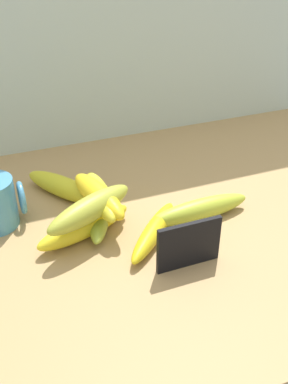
# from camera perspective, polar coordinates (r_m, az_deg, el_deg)

# --- Properties ---
(counter_top) EXTENTS (1.10, 0.76, 0.03)m
(counter_top) POSITION_cam_1_polar(r_m,az_deg,el_deg) (0.88, 4.96, -3.51)
(counter_top) COLOR #A78351
(counter_top) RESTS_ON ground
(back_wall) EXTENTS (1.30, 0.02, 0.70)m
(back_wall) POSITION_cam_1_polar(r_m,az_deg,el_deg) (1.09, -3.87, 22.68)
(back_wall) COLOR beige
(back_wall) RESTS_ON ground
(chalkboard_sign) EXTENTS (0.11, 0.02, 0.08)m
(chalkboard_sign) POSITION_cam_1_polar(r_m,az_deg,el_deg) (0.73, 5.69, -6.85)
(chalkboard_sign) COLOR black
(chalkboard_sign) RESTS_ON counter_top
(banana_0) EXTENTS (0.14, 0.18, 0.04)m
(banana_0) POSITION_cam_1_polar(r_m,az_deg,el_deg) (0.92, -10.18, 0.61)
(banana_0) COLOR gold
(banana_0) RESTS_ON counter_top
(banana_1) EXTENTS (0.09, 0.16, 0.04)m
(banana_1) POSITION_cam_1_polar(r_m,az_deg,el_deg) (0.83, -5.63, -3.08)
(banana_1) COLOR #98AD35
(banana_1) RESTS_ON counter_top
(banana_2) EXTENTS (0.21, 0.05, 0.04)m
(banana_2) POSITION_cam_1_polar(r_m,az_deg,el_deg) (0.85, 7.03, -2.26)
(banana_2) COLOR #B2C233
(banana_2) RESTS_ON counter_top
(banana_3) EXTENTS (0.15, 0.16, 0.03)m
(banana_3) POSITION_cam_1_polar(r_m,az_deg,el_deg) (0.79, 1.25, -5.00)
(banana_3) COLOR yellow
(banana_3) RESTS_ON counter_top
(banana_4) EXTENTS (0.19, 0.10, 0.04)m
(banana_4) POSITION_cam_1_polar(r_m,az_deg,el_deg) (0.80, -7.51, -4.51)
(banana_4) COLOR yellow
(banana_4) RESTS_ON counter_top
(banana_5) EXTENTS (0.19, 0.13, 0.04)m
(banana_5) POSITION_cam_1_polar(r_m,az_deg,el_deg) (0.77, -6.86, -2.12)
(banana_5) COLOR #ABB135
(banana_5) RESTS_ON banana_4
(banana_6) EXTENTS (0.08, 0.18, 0.04)m
(banana_6) POSITION_cam_1_polar(r_m,az_deg,el_deg) (0.82, -5.82, -0.47)
(banana_6) COLOR yellow
(banana_6) RESTS_ON banana_1
(banana_7) EXTENTS (0.05, 0.17, 0.04)m
(banana_7) POSITION_cam_1_polar(r_m,az_deg,el_deg) (0.82, -5.56, -0.50)
(banana_7) COLOR yellow
(banana_7) RESTS_ON banana_1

